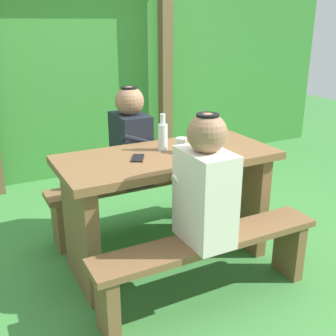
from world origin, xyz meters
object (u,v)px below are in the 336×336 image
Objects in this scene: bench_far at (138,194)px; bottle_right at (163,135)px; picnic_table at (168,190)px; cell_phone at (138,158)px; person_black_coat at (131,139)px; bench_near at (209,256)px; drinking_glass at (181,145)px; bottle_left at (211,133)px; bottle_center at (206,141)px; person_white_shirt at (205,185)px.

bottle_right is at bearing -88.94° from bench_far.
picnic_table is 0.33m from cell_phone.
bottle_right is at bearing -82.55° from person_black_coat.
drinking_glass reaches higher than bench_near.
bottle_center is (-0.12, -0.14, -0.01)m from bottle_left.
bottle_left is at bearing -51.67° from person_black_coat.
picnic_table is 0.31m from drinking_glass.
person_white_shirt is 5.14× the size of cell_phone.
person_white_shirt reaches higher than drinking_glass.
bottle_left is at bearing 57.89° from bench_near.
bottle_center is at bearing -131.57° from bottle_left.
bench_far is (0.00, 1.02, 0.00)m from bench_near.
person_white_shirt is 0.53m from cell_phone.
bench_far is at bearing 90.00° from picnic_table.
bottle_center is at bearing -41.41° from drinking_glass.
bottle_center is 1.51× the size of cell_phone.
person_white_shirt reaches higher than bottle_left.
drinking_glass is 0.68× the size of cell_phone.
bench_near is at bearing -122.11° from bottle_left.
bench_near is at bearing -90.00° from picnic_table.
bottle_left is 1.05× the size of bottle_center.
person_black_coat reaches higher than bench_far.
person_white_shirt is at bearing -104.78° from drinking_glass.
cell_phone is (-0.21, 0.50, 0.48)m from bench_near.
person_white_shirt is (-0.04, -0.51, 0.23)m from picnic_table.
person_black_coat is 0.54m from cell_phone.
bottle_right reaches higher than bench_near.
picnic_table is 5.83× the size of bottle_right.
drinking_glass is (0.09, -0.52, 0.52)m from bench_far.
picnic_table is at bearing -90.00° from bench_far.
drinking_glass is 0.16m from bottle_center.
bottle_left is (0.38, 0.53, 0.12)m from person_white_shirt.
person_black_coat is 3.00× the size of bottle_right.
person_white_shirt is 3.24× the size of bottle_left.
picnic_table is 10.00× the size of cell_phone.
bottle_left is 0.56m from cell_phone.
picnic_table is 1.00× the size of bench_far.
cell_phone is at bearing 109.06° from person_white_shirt.
bench_near is at bearing -4.69° from person_white_shirt.
drinking_glass is at bearing 79.73° from bench_near.
picnic_table is at bearing 85.43° from person_white_shirt.
person_black_coat is at bearing 128.33° from bottle_left.
bench_far is 1.95× the size of person_black_coat.
person_black_coat is at bearing 95.27° from picnic_table.
bench_near is 1.95× the size of person_white_shirt.
cell_phone is (-0.21, -0.01, 0.26)m from picnic_table.
bench_far is 1.95× the size of person_white_shirt.
person_black_coat is 3.40× the size of bottle_center.
bench_far is 0.74m from drinking_glass.
person_white_shirt is 0.61m from bottle_right.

